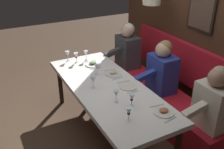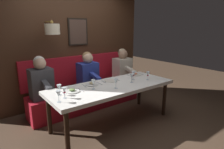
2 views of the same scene
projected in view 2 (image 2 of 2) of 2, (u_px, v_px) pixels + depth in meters
ground_plane at (112, 123)px, 3.56m from camera, size 12.00×12.00×0.00m
dining_table at (112, 89)px, 3.40m from camera, size 0.90×2.28×0.74m
banquette_bench at (88, 98)px, 4.20m from camera, size 0.52×2.48×0.45m
back_wall_panel at (73, 44)px, 4.35m from camera, size 0.59×3.68×2.90m
diner_nearest at (122, 66)px, 4.62m from camera, size 0.60×0.40×0.79m
diner_near at (88, 72)px, 4.06m from camera, size 0.60×0.40×0.79m
diner_middle at (41, 79)px, 3.48m from camera, size 0.60×0.40×0.79m
place_setting_0 at (111, 81)px, 3.64m from camera, size 0.24×0.32×0.01m
place_setting_1 at (92, 84)px, 3.40m from camera, size 0.24×0.32×0.05m
place_setting_2 at (135, 74)px, 4.08m from camera, size 0.24×0.33×0.05m
place_setting_3 at (72, 91)px, 3.04m from camera, size 0.24×0.32×0.05m
wine_glass_0 at (148, 74)px, 3.69m from camera, size 0.07×0.07×0.16m
wine_glass_1 at (133, 74)px, 3.70m from camera, size 0.07×0.07×0.16m
wine_glass_2 at (59, 88)px, 2.87m from camera, size 0.07×0.07×0.16m
wine_glass_3 at (132, 76)px, 3.52m from camera, size 0.07×0.07×0.16m
wine_glass_4 at (116, 82)px, 3.18m from camera, size 0.07×0.07×0.16m
wine_glass_5 at (93, 82)px, 3.14m from camera, size 0.07×0.07×0.16m
wine_glass_6 at (64, 91)px, 2.75m from camera, size 0.07×0.07×0.16m
wine_glass_7 at (59, 94)px, 2.60m from camera, size 0.07×0.07×0.16m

